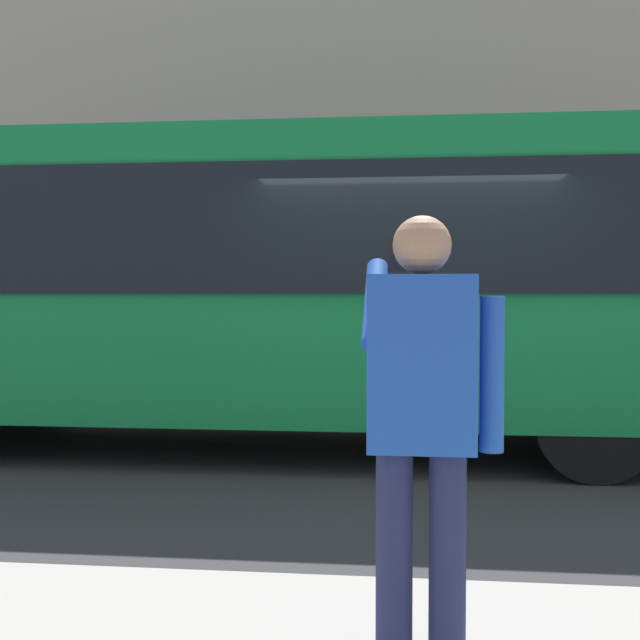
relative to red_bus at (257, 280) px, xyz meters
The scene contains 4 objects.
ground_plane 2.29m from the red_bus, 164.51° to the left, with size 60.00×60.00×0.00m, color #2B2B2D.
building_facade_far 7.85m from the red_bus, 103.35° to the right, with size 28.00×1.55×12.00m.
red_bus is the anchor object (origin of this frame).
pedestrian_photographer 5.11m from the red_bus, 107.77° to the left, with size 0.53×0.52×1.70m.
Camera 1 is at (-0.00, 7.46, 1.57)m, focal length 45.26 mm.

